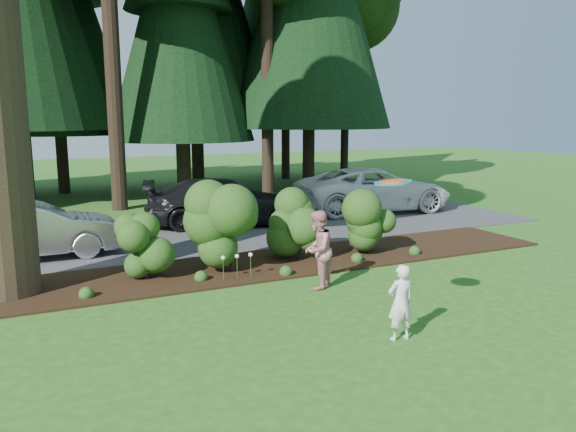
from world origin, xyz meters
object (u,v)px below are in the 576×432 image
(car_white_suv, at_px, (374,189))
(adult, at_px, (317,250))
(car_dark_suv, at_px, (226,202))
(car_silver_wagon, at_px, (29,230))
(child, at_px, (401,302))
(frisbee, at_px, (393,182))

(car_white_suv, bearing_deg, adult, 146.31)
(car_white_suv, distance_m, car_dark_suv, 5.60)
(car_silver_wagon, bearing_deg, child, -148.31)
(child, distance_m, adult, 2.84)
(car_white_suv, bearing_deg, car_silver_wagon, 108.12)
(car_silver_wagon, distance_m, adult, 7.06)
(car_white_suv, distance_m, adult, 9.37)
(car_white_suv, relative_size, car_dark_suv, 1.12)
(car_silver_wagon, bearing_deg, car_dark_suv, -71.32)
(car_white_suv, xyz_separation_m, frisbee, (-6.32, -9.75, 1.61))
(car_dark_suv, bearing_deg, adult, -171.27)
(car_dark_suv, height_order, adult, adult)
(child, distance_m, frisbee, 1.82)
(car_white_suv, height_order, adult, car_white_suv)
(child, bearing_deg, frisbee, -59.45)
(car_silver_wagon, relative_size, adult, 2.68)
(child, bearing_deg, adult, -87.98)
(car_silver_wagon, relative_size, car_dark_suv, 0.84)
(car_dark_suv, distance_m, child, 9.76)
(car_silver_wagon, relative_size, car_white_suv, 0.75)
(car_white_suv, bearing_deg, car_dark_suv, 99.06)
(car_white_suv, bearing_deg, child, 154.97)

